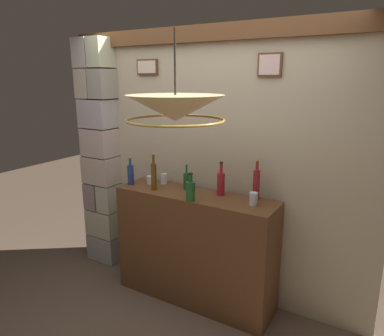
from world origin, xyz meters
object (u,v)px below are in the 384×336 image
Objects in this scene: liquor_bottle_sherry at (187,180)px; liquor_bottle_tequila at (131,174)px; glass_tumbler_highball at (164,179)px; liquor_bottle_bourbon at (154,175)px; liquor_bottle_port at (190,190)px; liquor_bottle_vodka at (221,183)px; pendant_lamp at (175,109)px; glass_tumbler_rocks at (253,199)px; glass_tumbler_shot at (150,180)px; liquor_bottle_gin at (256,184)px.

liquor_bottle_sherry is 0.90× the size of liquor_bottle_tequila.
liquor_bottle_tequila reaches higher than glass_tumbler_highball.
liquor_bottle_bourbon is 1.40× the size of liquor_bottle_sherry.
liquor_bottle_port is at bearing -10.67° from liquor_bottle_bourbon.
liquor_bottle_vodka is 0.49× the size of pendant_lamp.
liquor_bottle_vodka is 1.10m from pendant_lamp.
liquor_bottle_vodka reaches higher than glass_tumbler_highball.
glass_tumbler_rocks is at bearing 2.66° from liquor_bottle_tequila.
pendant_lamp is at bearing -50.39° from glass_tumbler_highball.
glass_tumbler_rocks is at bearing 18.39° from liquor_bottle_port.
liquor_bottle_port is 3.04× the size of glass_tumbler_shot.
liquor_bottle_port is (0.20, -0.26, 0.01)m from liquor_bottle_sherry.
liquor_bottle_gin is at bearing 1.19° from glass_tumbler_highball.
liquor_bottle_sherry is (-0.65, -0.06, -0.05)m from liquor_bottle_gin.
liquor_bottle_bourbon is 0.62m from liquor_bottle_vodka.
liquor_bottle_gin reaches higher than liquor_bottle_vodka.
liquor_bottle_port is at bearing -31.54° from glass_tumbler_highball.
glass_tumbler_shot is at bearing -174.82° from liquor_bottle_gin.
pendant_lamp is (0.84, -0.80, 0.78)m from glass_tumbler_shot.
glass_tumbler_rocks is 1.11× the size of glass_tumbler_highball.
liquor_bottle_port is at bearing -161.61° from glass_tumbler_rocks.
liquor_bottle_sherry is 3.12× the size of glass_tumbler_shot.
glass_tumbler_highball is at bearing 100.85° from liquor_bottle_bourbon.
liquor_bottle_gin is 0.56m from liquor_bottle_port.
liquor_bottle_bourbon is 0.93m from liquor_bottle_gin.
glass_tumbler_shot is (-1.09, 0.06, -0.01)m from glass_tumbler_rocks.
liquor_bottle_gin is (0.90, 0.23, 0.00)m from liquor_bottle_bourbon.
liquor_bottle_port is (-0.46, -0.32, -0.05)m from liquor_bottle_gin.
liquor_bottle_port is 0.52m from glass_tumbler_rocks.
liquor_bottle_gin reaches higher than glass_tumbler_rocks.
liquor_bottle_gin is 3.56× the size of glass_tumbler_highball.
pendant_lamp is at bearing -35.03° from liquor_bottle_tequila.
liquor_bottle_gin is 0.66m from liquor_bottle_sherry.
glass_tumbler_highball is 0.13m from glass_tumbler_shot.
liquor_bottle_gin is 1.06m from glass_tumbler_shot.
pendant_lamp is (0.73, -0.88, 0.77)m from glass_tumbler_highball.
liquor_bottle_vodka reaches higher than liquor_bottle_sherry.
liquor_bottle_vodka is at bearing 1.10° from liquor_bottle_sherry.
liquor_bottle_sherry is 0.40× the size of pendant_lamp.
liquor_bottle_gin reaches higher than glass_tumbler_highball.
liquor_bottle_bourbon is 3.21× the size of glass_tumbler_rocks.
glass_tumbler_highball is at bearing 148.46° from liquor_bottle_port.
liquor_bottle_gin is at bearing 5.28° from liquor_bottle_sherry.
pendant_lamp reaches higher than glass_tumbler_highball.
glass_tumbler_rocks is 1.09m from pendant_lamp.
liquor_bottle_port is 0.57m from glass_tumbler_highball.
liquor_bottle_tequila is at bearing -170.11° from liquor_bottle_gin.
pendant_lamp is (0.69, -0.66, 0.68)m from liquor_bottle_bourbon.
glass_tumbler_rocks is 0.17× the size of pendant_lamp.
glass_tumbler_highball is (-0.48, 0.30, -0.04)m from liquor_bottle_port.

